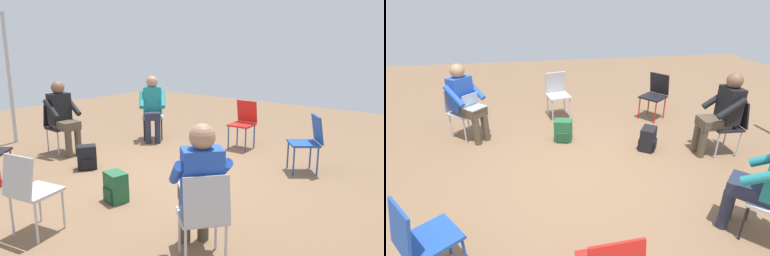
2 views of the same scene
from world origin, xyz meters
TOP-DOWN VIEW (x-y plane):
  - ground_plane at (0.00, 0.00)m, footprint 14.00×14.00m
  - chair_north at (-0.20, 2.22)m, footprint 0.42×0.45m
  - chair_southwest at (-1.43, -1.78)m, footprint 0.58×0.59m
  - chair_west at (-2.05, -0.14)m, footprint 0.50×0.47m
  - chair_southeast at (1.43, -1.58)m, footprint 0.58×0.58m
  - chair_northwest at (-1.66, 1.67)m, footprint 0.58×0.58m
  - person_with_laptop at (-1.32, -1.66)m, footprint 0.63×0.64m
  - person_in_teal at (1.38, 1.49)m, footprint 0.63×0.63m
  - person_in_black at (-0.21, 2.06)m, footprint 0.51×0.53m
  - backpack_near_laptop_user at (-0.99, -0.16)m, footprint 0.29×0.32m
  - backpack_by_empty_chair at (-0.48, 1.09)m, footprint 0.34×0.32m

SIDE VIEW (x-z plane):
  - ground_plane at x=0.00m, z-range 0.00..0.00m
  - backpack_near_laptop_user at x=-0.99m, z-range -0.02..0.34m
  - backpack_by_empty_chair at x=-0.48m, z-range -0.02..0.34m
  - chair_north at x=-0.20m, z-range 0.07..0.92m
  - chair_southwest at x=-1.43m, z-range 0.07..0.92m
  - chair_west at x=-2.05m, z-range 0.07..0.92m
  - chair_southeast at x=1.43m, z-range 0.07..0.92m
  - chair_northwest at x=-1.66m, z-range 0.07..0.92m
  - person_with_laptop at x=-1.32m, z-range 0.07..1.31m
  - person_in_teal at x=1.38m, z-range 0.07..1.31m
  - person_in_black at x=-0.21m, z-range 0.07..1.31m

